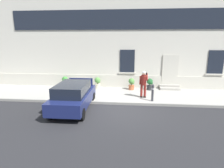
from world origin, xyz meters
TOP-DOWN VIEW (x-y plane):
  - ground_plane at (0.00, 0.00)m, footprint 80.00×80.00m
  - sidewalk at (0.00, 2.80)m, footprint 24.00×3.60m
  - curb_edge at (0.00, 0.94)m, footprint 24.00×0.12m
  - building_facade at (0.01, 5.29)m, footprint 24.00×1.52m
  - entrance_stoop at (3.49, 4.33)m, footprint 1.46×0.64m
  - hatchback_car_navy at (-2.55, -0.09)m, footprint 1.83×4.09m
  - bollard_near_person at (1.89, 1.35)m, footprint 0.15×0.15m
  - person_on_phone at (1.37, 1.99)m, footprint 0.51×0.50m
  - planter_olive at (-4.50, 4.14)m, footprint 0.44×0.44m
  - planter_cream at (-1.93, 4.06)m, footprint 0.44×0.44m
  - planter_terracotta at (0.64, 3.92)m, footprint 0.44×0.44m
  - planter_charcoal at (1.99, 3.97)m, footprint 0.44×0.44m

SIDE VIEW (x-z plane):
  - ground_plane at x=0.00m, z-range 0.00..0.00m
  - sidewalk at x=0.00m, z-range 0.00..0.15m
  - curb_edge at x=0.00m, z-range 0.00..0.15m
  - entrance_stoop at x=3.49m, z-range 0.12..0.44m
  - planter_olive at x=-4.50m, z-range 0.18..1.04m
  - planter_cream at x=-1.93m, z-range 0.18..1.04m
  - planter_terracotta at x=0.64m, z-range 0.18..1.04m
  - planter_charcoal at x=1.99m, z-range 0.18..1.04m
  - bollard_near_person at x=1.89m, z-range 0.19..1.24m
  - hatchback_car_navy at x=-2.55m, z-range 0.04..1.54m
  - person_on_phone at x=1.37m, z-range 0.28..2.02m
  - building_facade at x=0.01m, z-range -0.02..7.48m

